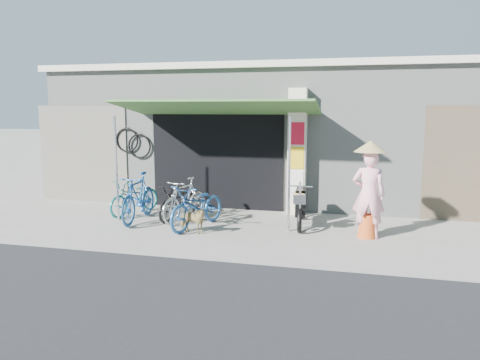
% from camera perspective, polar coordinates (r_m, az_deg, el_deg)
% --- Properties ---
extents(ground, '(80.00, 80.00, 0.00)m').
position_cam_1_polar(ground, '(9.31, -0.30, -7.06)').
color(ground, gray).
rests_on(ground, ground).
extents(road_strip, '(80.00, 6.00, 0.01)m').
position_cam_1_polar(road_strip, '(5.36, -13.05, -19.68)').
color(road_strip, '#29292B').
rests_on(road_strip, ground).
extents(bicycle_shop, '(12.30, 5.30, 3.66)m').
position_cam_1_polar(bicycle_shop, '(13.96, 4.89, 5.86)').
color(bicycle_shop, gray).
rests_on(bicycle_shop, ground).
extents(shop_pillar, '(0.42, 0.44, 3.00)m').
position_cam_1_polar(shop_pillar, '(11.25, 7.00, 3.40)').
color(shop_pillar, beige).
rests_on(shop_pillar, ground).
extents(awning, '(4.60, 1.88, 2.72)m').
position_cam_1_polar(awning, '(10.76, -2.86, 8.63)').
color(awning, '#345D29').
rests_on(awning, ground).
extents(neighbour_left, '(2.60, 0.06, 2.60)m').
position_cam_1_polar(neighbour_left, '(13.44, -18.56, 3.03)').
color(neighbour_left, '#6B665B').
rests_on(neighbour_left, ground).
extents(bike_teal, '(1.01, 1.71, 0.85)m').
position_cam_1_polar(bike_teal, '(11.52, -12.66, -2.02)').
color(bike_teal, '#197072').
rests_on(bike_teal, ground).
extents(bike_blue, '(0.62, 1.84, 1.09)m').
position_cam_1_polar(bike_blue, '(10.78, -12.28, -2.09)').
color(bike_blue, '#225A9D').
rests_on(bike_blue, ground).
extents(bike_black, '(0.84, 1.62, 0.81)m').
position_cam_1_polar(bike_black, '(10.88, -7.44, -2.61)').
color(bike_black, black).
rests_on(bike_black, ground).
extents(bike_silver, '(0.86, 1.70, 0.99)m').
position_cam_1_polar(bike_silver, '(10.64, -6.72, -2.37)').
color(bike_silver, silver).
rests_on(bike_silver, ground).
extents(bike_navy, '(1.12, 1.91, 0.95)m').
position_cam_1_polar(bike_navy, '(10.02, -5.17, -3.16)').
color(bike_navy, '#1D4D87').
rests_on(bike_navy, ground).
extents(street_dog, '(0.71, 0.44, 0.55)m').
position_cam_1_polar(street_dog, '(9.61, -5.87, -4.90)').
color(street_dog, tan).
rests_on(street_dog, ground).
extents(moped, '(0.49, 1.74, 0.98)m').
position_cam_1_polar(moped, '(10.27, 7.45, -3.05)').
color(moped, black).
rests_on(moped, ground).
extents(nun, '(0.65, 0.64, 1.92)m').
position_cam_1_polar(nun, '(9.47, 15.42, -1.28)').
color(nun, '#FBA9B7').
rests_on(nun, ground).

